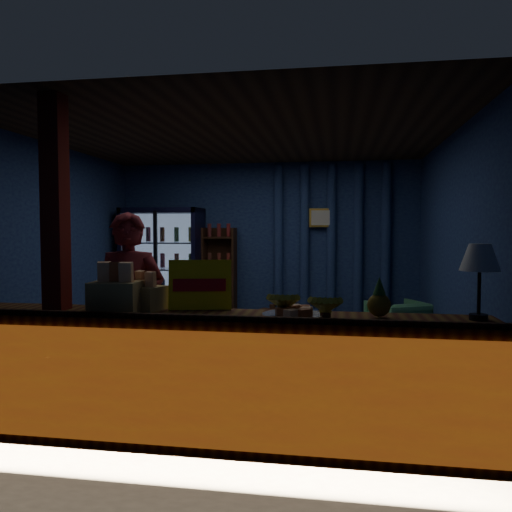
{
  "coord_description": "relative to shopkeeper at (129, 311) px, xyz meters",
  "views": [
    {
      "loc": [
        1.09,
        -5.44,
        1.57
      ],
      "look_at": [
        0.23,
        -0.2,
        1.29
      ],
      "focal_mm": 35.0,
      "sensor_mm": 36.0,
      "label": 1
    }
  ],
  "objects": [
    {
      "name": "yellow_sign",
      "position": [
        0.75,
        -0.38,
        0.28
      ],
      "size": [
        0.49,
        0.2,
        0.39
      ],
      "color": "yellow",
      "rests_on": "counter"
    },
    {
      "name": "counter",
      "position": [
        0.71,
        -0.57,
        -0.39
      ],
      "size": [
        4.4,
        0.57,
        0.99
      ],
      "color": "brown",
      "rests_on": "ground"
    },
    {
      "name": "table_lamp",
      "position": [
        2.76,
        -0.5,
        0.5
      ],
      "size": [
        0.27,
        0.27,
        0.52
      ],
      "color": "black",
      "rests_on": "counter"
    },
    {
      "name": "green_chair",
      "position": [
        2.61,
        2.65,
        -0.55
      ],
      "size": [
        0.92,
        0.93,
        0.63
      ],
      "primitive_type": "imported",
      "rotation": [
        0.0,
        0.0,
        3.6
      ],
      "color": "#55AA6D",
      "rests_on": "ground"
    },
    {
      "name": "side_table",
      "position": [
        0.91,
        2.79,
        -0.64
      ],
      "size": [
        0.57,
        0.5,
        0.52
      ],
      "color": "#3D1F13",
      "rests_on": "ground"
    },
    {
      "name": "ground",
      "position": [
        0.71,
        1.34,
        -0.86
      ],
      "size": [
        4.6,
        4.6,
        0.0
      ],
      "primitive_type": "plane",
      "color": "#515154",
      "rests_on": "ground"
    },
    {
      "name": "framed_picture",
      "position": [
        1.56,
        3.44,
        0.89
      ],
      "size": [
        0.36,
        0.04,
        0.28
      ],
      "color": "gold",
      "rests_on": "room_walls"
    },
    {
      "name": "snack_box_left",
      "position": [
        0.16,
        -0.59,
        0.22
      ],
      "size": [
        0.38,
        0.32,
        0.38
      ],
      "color": "tan",
      "rests_on": "counter"
    },
    {
      "name": "support_post",
      "position": [
        -0.34,
        -0.56,
        0.44
      ],
      "size": [
        0.16,
        0.16,
        2.6
      ],
      "primitive_type": "cube",
      "color": "maroon",
      "rests_on": "ground"
    },
    {
      "name": "beverage_cooler",
      "position": [
        -0.84,
        3.26,
        0.07
      ],
      "size": [
        1.2,
        0.62,
        1.9
      ],
      "color": "black",
      "rests_on": "ground"
    },
    {
      "name": "pineapple",
      "position": [
        2.09,
        -0.53,
        0.2
      ],
      "size": [
        0.16,
        0.16,
        0.28
      ],
      "color": "olive",
      "rests_on": "counter"
    },
    {
      "name": "snack_box_centre",
      "position": [
        0.33,
        -0.42,
        0.19
      ],
      "size": [
        0.34,
        0.31,
        0.3
      ],
      "color": "tan",
      "rests_on": "counter"
    },
    {
      "name": "curtain_folds",
      "position": [
        1.71,
        3.48,
        0.44
      ],
      "size": [
        1.74,
        0.14,
        2.5
      ],
      "color": "navy",
      "rests_on": "room_walls"
    },
    {
      "name": "room_walls",
      "position": [
        0.71,
        1.34,
        0.71
      ],
      "size": [
        4.6,
        4.6,
        4.6
      ],
      "color": "navy",
      "rests_on": "ground"
    },
    {
      "name": "bottle_shelf",
      "position": [
        0.01,
        3.4,
        -0.07
      ],
      "size": [
        0.5,
        0.28,
        1.6
      ],
      "color": "#3D1F13",
      "rests_on": "ground"
    },
    {
      "name": "pastry_tray",
      "position": [
        1.49,
        -0.59,
        0.11
      ],
      "size": [
        0.45,
        0.45,
        0.07
      ],
      "color": "silver",
      "rests_on": "counter"
    },
    {
      "name": "shopkeeper",
      "position": [
        0.0,
        0.0,
        0.0
      ],
      "size": [
        0.67,
        0.48,
        1.72
      ],
      "primitive_type": "imported",
      "rotation": [
        0.0,
        0.0,
        0.11
      ],
      "color": "maroon",
      "rests_on": "ground"
    },
    {
      "name": "banana_bunches",
      "position": [
        1.57,
        -0.59,
        0.18
      ],
      "size": [
        0.56,
        0.32,
        0.19
      ],
      "color": "gold",
      "rests_on": "counter"
    }
  ]
}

